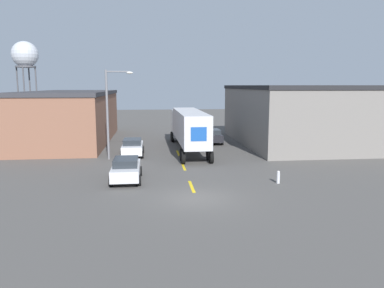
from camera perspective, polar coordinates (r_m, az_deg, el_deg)
name	(u,v)px	position (r m, az deg, el deg)	size (l,w,h in m)	color
ground_plane	(196,198)	(21.64, 0.68, -8.27)	(160.00, 160.00, 0.00)	#4C4947
road_centerline	(183,166)	(29.85, -1.31, -3.44)	(0.20, 14.84, 0.01)	gold
warehouse_left	(71,117)	(44.84, -17.95, 4.00)	(8.67, 20.99, 5.76)	brown
warehouse_right	(302,114)	(43.34, 16.42, 4.35)	(13.85, 19.14, 6.41)	slate
semi_truck	(188,126)	(37.06, -0.59, 2.77)	(2.80, 15.12, 3.98)	silver
parked_car_right_far	(212,136)	(41.76, 3.08, 1.26)	(2.02, 4.33, 1.58)	black
parked_car_left_far	(133,147)	(34.64, -9.04, -0.43)	(2.02, 4.33, 1.58)	silver
parked_car_left_near	(126,169)	(25.65, -10.00, -3.75)	(2.02, 4.33, 1.58)	silver
water_tower	(25,56)	(80.75, -24.11, 12.18)	(5.00, 5.00, 14.80)	#47474C
street_lamp	(110,108)	(32.98, -12.33, 5.38)	(2.37, 0.32, 7.71)	slate
fire_hydrant	(278,177)	(25.39, 13.01, -4.93)	(0.22, 0.22, 0.84)	silver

